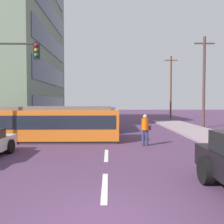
{
  "coord_description": "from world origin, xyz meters",
  "views": [
    {
      "loc": [
        0.12,
        -4.66,
        2.33
      ],
      "look_at": [
        0.29,
        9.95,
        1.73
      ],
      "focal_mm": 39.52,
      "sensor_mm": 36.0,
      "label": 1
    }
  ],
  "objects_px": {
    "streetcar_tram": "(47,123)",
    "traffic_light_mast": "(9,73)",
    "city_bus": "(100,117)",
    "pedestrian_crossing": "(145,128)",
    "utility_pole_mid": "(204,81)",
    "utility_pole_far": "(171,86)"
  },
  "relations": [
    {
      "from": "streetcar_tram",
      "to": "traffic_light_mast",
      "type": "distance_m",
      "value": 3.66
    },
    {
      "from": "city_bus",
      "to": "pedestrian_crossing",
      "type": "distance_m",
      "value": 7.69
    },
    {
      "from": "city_bus",
      "to": "utility_pole_mid",
      "type": "relative_size",
      "value": 0.67
    },
    {
      "from": "city_bus",
      "to": "traffic_light_mast",
      "type": "xyz_separation_m",
      "value": [
        -4.39,
        -7.53,
        2.73
      ]
    },
    {
      "from": "pedestrian_crossing",
      "to": "utility_pole_far",
      "type": "height_order",
      "value": "utility_pole_far"
    },
    {
      "from": "streetcar_tram",
      "to": "utility_pole_far",
      "type": "relative_size",
      "value": 0.97
    },
    {
      "from": "pedestrian_crossing",
      "to": "utility_pole_mid",
      "type": "height_order",
      "value": "utility_pole_mid"
    },
    {
      "from": "streetcar_tram",
      "to": "city_bus",
      "type": "bearing_deg",
      "value": 61.61
    },
    {
      "from": "city_bus",
      "to": "pedestrian_crossing",
      "type": "xyz_separation_m",
      "value": [
        2.62,
        -7.23,
        -0.13
      ]
    },
    {
      "from": "streetcar_tram",
      "to": "pedestrian_crossing",
      "type": "height_order",
      "value": "streetcar_tram"
    },
    {
      "from": "city_bus",
      "to": "utility_pole_mid",
      "type": "height_order",
      "value": "utility_pole_mid"
    },
    {
      "from": "city_bus",
      "to": "utility_pole_far",
      "type": "bearing_deg",
      "value": 56.62
    },
    {
      "from": "streetcar_tram",
      "to": "traffic_light_mast",
      "type": "height_order",
      "value": "traffic_light_mast"
    },
    {
      "from": "pedestrian_crossing",
      "to": "traffic_light_mast",
      "type": "relative_size",
      "value": 0.3
    },
    {
      "from": "streetcar_tram",
      "to": "pedestrian_crossing",
      "type": "xyz_separation_m",
      "value": [
        5.62,
        -1.69,
        -0.12
      ]
    },
    {
      "from": "streetcar_tram",
      "to": "utility_pole_far",
      "type": "height_order",
      "value": "utility_pole_far"
    },
    {
      "from": "streetcar_tram",
      "to": "utility_pole_mid",
      "type": "height_order",
      "value": "utility_pole_mid"
    },
    {
      "from": "pedestrian_crossing",
      "to": "utility_pole_far",
      "type": "bearing_deg",
      "value": 72.55
    },
    {
      "from": "streetcar_tram",
      "to": "utility_pole_mid",
      "type": "distance_m",
      "value": 14.59
    },
    {
      "from": "traffic_light_mast",
      "to": "utility_pole_mid",
      "type": "distance_m",
      "value": 16.5
    },
    {
      "from": "streetcar_tram",
      "to": "city_bus",
      "type": "distance_m",
      "value": 6.3
    },
    {
      "from": "utility_pole_far",
      "to": "streetcar_tram",
      "type": "bearing_deg",
      "value": -122.03
    }
  ]
}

